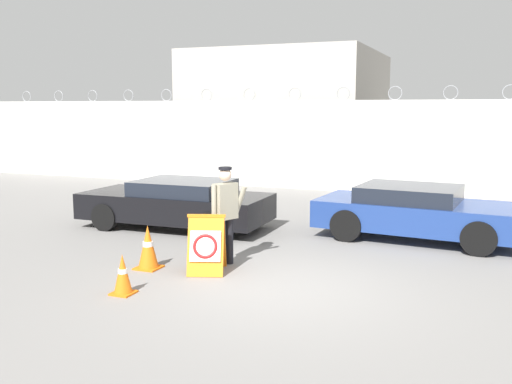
# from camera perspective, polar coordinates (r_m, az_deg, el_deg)

# --- Properties ---
(ground_plane) EXTENTS (90.00, 90.00, 0.00)m
(ground_plane) POSITION_cam_1_polar(r_m,az_deg,el_deg) (9.43, 2.88, -9.59)
(ground_plane) COLOR gray
(perimeter_wall) EXTENTS (36.00, 0.30, 3.62)m
(perimeter_wall) POSITION_cam_1_polar(r_m,az_deg,el_deg) (19.89, 13.56, 4.40)
(perimeter_wall) COLOR silver
(perimeter_wall) RESTS_ON ground_plane
(building_block) EXTENTS (7.70, 7.77, 5.32)m
(building_block) POSITION_cam_1_polar(r_m,az_deg,el_deg) (26.29, 3.40, 7.89)
(building_block) COLOR #B2ADA3
(building_block) RESTS_ON ground_plane
(barricade_sign) EXTENTS (0.84, 0.90, 1.05)m
(barricade_sign) POSITION_cam_1_polar(r_m,az_deg,el_deg) (10.19, -4.98, -5.20)
(barricade_sign) COLOR orange
(barricade_sign) RESTS_ON ground_plane
(security_guard) EXTENTS (0.57, 0.62, 1.84)m
(security_guard) POSITION_cam_1_polar(r_m,az_deg,el_deg) (10.57, -3.06, -1.81)
(security_guard) COLOR black
(security_guard) RESTS_ON ground_plane
(traffic_cone_near) EXTENTS (0.44, 0.44, 0.80)m
(traffic_cone_near) POSITION_cam_1_polar(r_m,az_deg,el_deg) (10.61, -10.74, -5.45)
(traffic_cone_near) COLOR orange
(traffic_cone_near) RESTS_ON ground_plane
(traffic_cone_mid) EXTENTS (0.34, 0.34, 0.64)m
(traffic_cone_mid) POSITION_cam_1_polar(r_m,az_deg,el_deg) (9.30, -13.18, -8.03)
(traffic_cone_mid) COLOR orange
(traffic_cone_mid) RESTS_ON ground_plane
(parked_car_front_coupe) EXTENTS (4.59, 2.07, 1.18)m
(parked_car_front_coupe) POSITION_cam_1_polar(r_m,az_deg,el_deg) (14.00, -7.91, -1.09)
(parked_car_front_coupe) COLOR black
(parked_car_front_coupe) RESTS_ON ground_plane
(parked_car_rear_sedan) EXTENTS (4.56, 2.32, 1.20)m
(parked_car_rear_sedan) POSITION_cam_1_polar(r_m,az_deg,el_deg) (13.16, 15.78, -1.90)
(parked_car_rear_sedan) COLOR black
(parked_car_rear_sedan) RESTS_ON ground_plane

